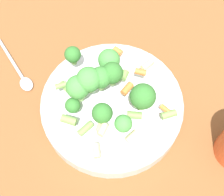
{
  "coord_description": "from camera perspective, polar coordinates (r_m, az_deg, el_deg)",
  "views": [
    {
      "loc": [
        0.09,
        0.26,
        0.58
      ],
      "look_at": [
        0.0,
        0.0,
        0.05
      ],
      "focal_mm": 50.0,
      "sensor_mm": 36.0,
      "label": 1
    }
  ],
  "objects": [
    {
      "name": "ground_plane",
      "position": [
        0.64,
        0.0,
        -2.25
      ],
      "size": [
        3.0,
        3.0,
        0.0
      ],
      "primitive_type": "plane",
      "color": "brown"
    },
    {
      "name": "bowl",
      "position": [
        0.62,
        0.0,
        -1.34
      ],
      "size": [
        0.28,
        0.28,
        0.04
      ],
      "color": "silver",
      "rests_on": "ground_plane"
    },
    {
      "name": "pasta_salad",
      "position": [
        0.56,
        -1.43,
        2.14
      ],
      "size": [
        0.21,
        0.22,
        0.09
      ],
      "color": "#8CB766",
      "rests_on": "bowl"
    },
    {
      "name": "spoon",
      "position": [
        0.71,
        -16.5,
        4.33
      ],
      "size": [
        0.06,
        0.16,
        0.01
      ],
      "rotation": [
        0.0,
        0.0,
        8.11
      ],
      "color": "silver",
      "rests_on": "ground_plane"
    }
  ]
}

